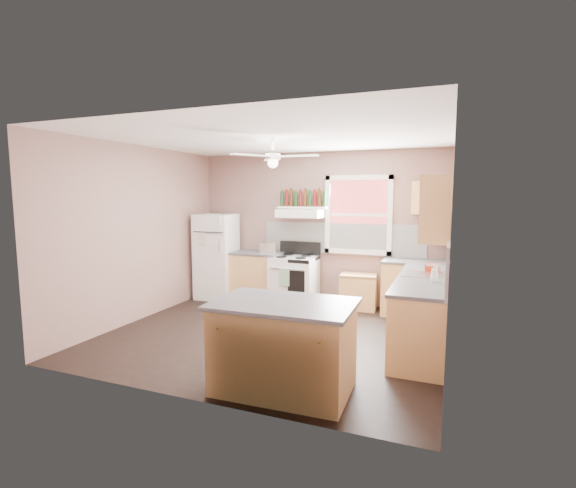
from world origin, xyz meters
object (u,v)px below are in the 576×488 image
at_px(refrigerator, 217,256).
at_px(island, 284,348).
at_px(stove, 294,281).
at_px(cart, 358,292).
at_px(toaster, 268,248).

distance_m(refrigerator, island, 4.01).
height_order(stove, cart, stove).
height_order(stove, island, same).
height_order(cart, island, island).
distance_m(stove, island, 3.27).
bearing_deg(island, refrigerator, 128.87).
bearing_deg(stove, refrigerator, -178.35).
xyz_separation_m(refrigerator, toaster, (1.00, 0.13, 0.20)).
height_order(refrigerator, stove, refrigerator).
distance_m(toaster, cart, 1.80).
relative_size(toaster, island, 0.21).
relative_size(stove, island, 0.66).
height_order(toaster, stove, toaster).
bearing_deg(toaster, cart, -18.20).
distance_m(toaster, island, 3.59).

